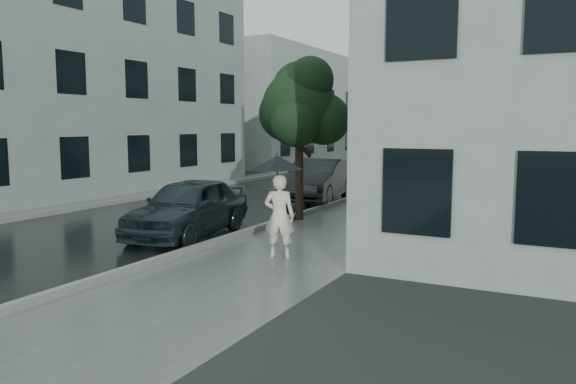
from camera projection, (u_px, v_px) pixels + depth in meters
The scene contains 15 objects.
ground at pixel (211, 279), 10.08m from camera, with size 120.00×120.00×0.00m, color black.
sidewalk at pixel (405, 201), 20.57m from camera, with size 3.50×60.00×0.01m, color slate.
kerb_near at pixel (358, 196), 21.39m from camera, with size 0.15×60.00×0.15m, color slate.
asphalt_road at pixel (277, 193), 22.98m from camera, with size 6.85×60.00×0.00m, color black.
kerb_far at pixel (207, 187), 24.56m from camera, with size 0.15×60.00×0.15m, color slate.
sidewalk_far at pixel (190, 187), 24.98m from camera, with size 1.70×60.00×0.01m, color #4C5451.
building_near at pixel (573, 85), 24.31m from camera, with size 7.02×36.00×9.00m.
building_far_a at pixel (43, 76), 22.82m from camera, with size 7.02×20.00×9.50m.
building_far_b at pixel (288, 109), 42.36m from camera, with size 7.02×18.00×8.00m.
pedestrian at pixel (279, 216), 11.60m from camera, with size 0.64×0.42×1.75m, color beige.
umbrella at pixel (277, 162), 11.44m from camera, with size 1.24×1.24×1.25m.
street_tree at pixel (301, 107), 16.12m from camera, with size 2.82×2.56×4.67m.
lamp_post at pixel (364, 115), 20.20m from camera, with size 0.82×0.46×5.47m.
car_near at pixel (188, 207), 13.93m from camera, with size 1.71×4.24×1.44m, color black.
car_far at pixel (317, 180), 20.51m from camera, with size 1.62×4.64×1.53m, color black.
Camera 1 is at (5.70, -8.12, 2.74)m, focal length 35.00 mm.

